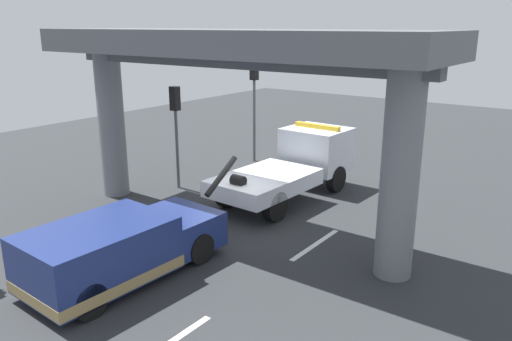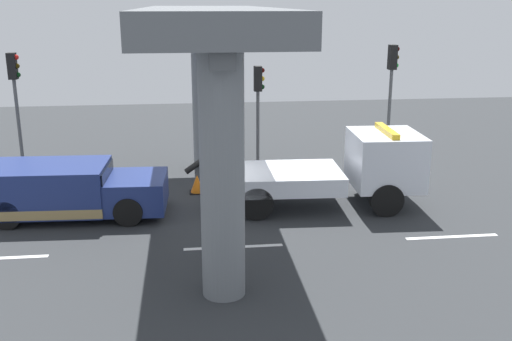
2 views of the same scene
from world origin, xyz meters
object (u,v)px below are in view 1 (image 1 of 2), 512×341
at_px(tow_truck_white, 296,163).
at_px(traffic_cone_orange, 178,209).
at_px(traffic_light_mid, 254,88).
at_px(traffic_light_far, 176,115).
at_px(towed_van_green, 119,250).

xyz_separation_m(tow_truck_white, traffic_cone_orange, (-4.42, 1.80, -0.91)).
bearing_deg(traffic_light_mid, traffic_cone_orange, -162.69).
distance_m(tow_truck_white, traffic_light_far, 4.89).
distance_m(traffic_light_far, traffic_cone_orange, 4.19).
relative_size(traffic_light_mid, traffic_cone_orange, 7.54).
bearing_deg(tow_truck_white, traffic_light_far, 116.82).
bearing_deg(tow_truck_white, traffic_light_mid, 54.39).
bearing_deg(towed_van_green, tow_truck_white, -0.24).
bearing_deg(towed_van_green, traffic_cone_orange, 24.67).
bearing_deg(traffic_light_far, tow_truck_white, -63.18).
bearing_deg(traffic_light_mid, towed_van_green, -160.08).
bearing_deg(traffic_light_mid, traffic_light_far, 180.00).
xyz_separation_m(towed_van_green, traffic_light_mid, (11.19, 4.06, 2.61)).
distance_m(traffic_light_mid, traffic_cone_orange, 8.30).
xyz_separation_m(traffic_light_mid, traffic_cone_orange, (-7.35, -2.29, -3.09)).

